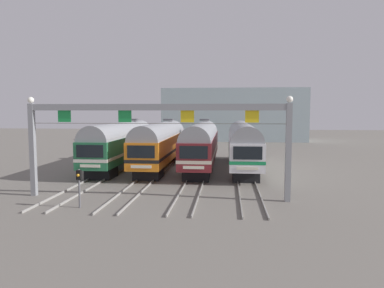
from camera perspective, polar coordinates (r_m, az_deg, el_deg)
ground_plane at (r=38.70m, az=-1.69°, el=-3.73°), size 160.00×160.00×0.00m
track_bed at (r=55.45m, az=0.52°, el=-0.94°), size 14.35×70.00×0.15m
commuter_train_green at (r=39.69m, az=-10.93°, el=0.31°), size 2.88×18.06×5.05m
commuter_train_orange at (r=38.70m, az=-4.84°, el=0.26°), size 2.88×18.06×5.05m
commuter_train_maroon at (r=38.16m, az=1.49°, el=0.21°), size 2.88×18.06×5.05m
commuter_train_white at (r=38.09m, az=7.93°, el=0.15°), size 2.88×18.06×4.77m
catenary_gantry at (r=24.91m, az=-5.63°, el=3.15°), size 18.09×0.44×6.97m
yard_signal_mast at (r=23.77m, az=-17.16°, el=-5.49°), size 0.28×0.35×2.42m
maintenance_building at (r=75.52m, az=6.49°, el=4.55°), size 28.25×10.00×10.38m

